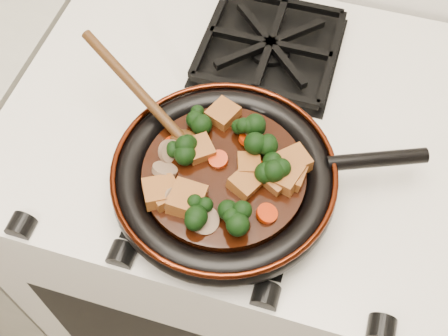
# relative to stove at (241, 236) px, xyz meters

# --- Properties ---
(stove) EXTENTS (0.76, 0.60, 0.90)m
(stove) POSITION_rel_stove_xyz_m (0.00, 0.00, 0.00)
(stove) COLOR silver
(stove) RESTS_ON ground
(burner_grate_front) EXTENTS (0.23, 0.23, 0.03)m
(burner_grate_front) POSITION_rel_stove_xyz_m (0.00, -0.14, 0.46)
(burner_grate_front) COLOR black
(burner_grate_front) RESTS_ON stove
(burner_grate_back) EXTENTS (0.23, 0.23, 0.03)m
(burner_grate_back) POSITION_rel_stove_xyz_m (0.00, 0.14, 0.46)
(burner_grate_back) COLOR black
(burner_grate_back) RESTS_ON stove
(skillet) EXTENTS (0.42, 0.31, 0.05)m
(skillet) POSITION_rel_stove_xyz_m (0.01, -0.15, 0.49)
(skillet) COLOR black
(skillet) RESTS_ON burner_grate_front
(braising_sauce) EXTENTS (0.22, 0.22, 0.02)m
(braising_sauce) POSITION_rel_stove_xyz_m (0.00, -0.15, 0.50)
(braising_sauce) COLOR black
(braising_sauce) RESTS_ON skillet
(tofu_cube_0) EXTENTS (0.04, 0.04, 0.02)m
(tofu_cube_0) POSITION_rel_stove_xyz_m (0.03, -0.13, 0.52)
(tofu_cube_0) COLOR brown
(tofu_cube_0) RESTS_ON braising_sauce
(tofu_cube_1) EXTENTS (0.05, 0.05, 0.02)m
(tofu_cube_1) POSITION_rel_stove_xyz_m (0.07, -0.14, 0.52)
(tofu_cube_1) COLOR brown
(tofu_cube_1) RESTS_ON braising_sauce
(tofu_cube_2) EXTENTS (0.04, 0.04, 0.03)m
(tofu_cube_2) POSITION_rel_stove_xyz_m (0.09, -0.13, 0.52)
(tofu_cube_2) COLOR brown
(tofu_cube_2) RESTS_ON braising_sauce
(tofu_cube_3) EXTENTS (0.05, 0.05, 0.02)m
(tofu_cube_3) POSITION_rel_stove_xyz_m (-0.02, -0.06, 0.52)
(tofu_cube_3) COLOR brown
(tofu_cube_3) RESTS_ON braising_sauce
(tofu_cube_4) EXTENTS (0.05, 0.05, 0.02)m
(tofu_cube_4) POSITION_rel_stove_xyz_m (-0.04, -0.12, 0.52)
(tofu_cube_4) COLOR brown
(tofu_cube_4) RESTS_ON braising_sauce
(tofu_cube_5) EXTENTS (0.05, 0.05, 0.03)m
(tofu_cube_5) POSITION_rel_stove_xyz_m (-0.03, -0.21, 0.52)
(tofu_cube_5) COLOR brown
(tofu_cube_5) RESTS_ON braising_sauce
(tofu_cube_6) EXTENTS (0.05, 0.06, 0.03)m
(tofu_cube_6) POSITION_rel_stove_xyz_m (-0.07, -0.21, 0.52)
(tofu_cube_6) COLOR brown
(tofu_cube_6) RESTS_ON braising_sauce
(tofu_cube_7) EXTENTS (0.06, 0.05, 0.03)m
(tofu_cube_7) POSITION_rel_stove_xyz_m (0.08, -0.13, 0.52)
(tofu_cube_7) COLOR brown
(tofu_cube_7) RESTS_ON braising_sauce
(tofu_cube_8) EXTENTS (0.06, 0.06, 0.02)m
(tofu_cube_8) POSITION_rel_stove_xyz_m (0.09, -0.11, 0.52)
(tofu_cube_8) COLOR brown
(tofu_cube_8) RESTS_ON braising_sauce
(tofu_cube_9) EXTENTS (0.05, 0.05, 0.03)m
(tofu_cube_9) POSITION_rel_stove_xyz_m (0.04, -0.16, 0.52)
(tofu_cube_9) COLOR brown
(tofu_cube_9) RESTS_ON braising_sauce
(tofu_cube_10) EXTENTS (0.05, 0.05, 0.02)m
(tofu_cube_10) POSITION_rel_stove_xyz_m (-0.06, -0.20, 0.52)
(tofu_cube_10) COLOR brown
(tofu_cube_10) RESTS_ON braising_sauce
(broccoli_floret_0) EXTENTS (0.08, 0.09, 0.07)m
(broccoli_floret_0) POSITION_rel_stove_xyz_m (-0.06, -0.13, 0.52)
(broccoli_floret_0) COLOR black
(broccoli_floret_0) RESTS_ON braising_sauce
(broccoli_floret_1) EXTENTS (0.08, 0.08, 0.06)m
(broccoli_floret_1) POSITION_rel_stove_xyz_m (-0.01, -0.22, 0.52)
(broccoli_floret_1) COLOR black
(broccoli_floret_1) RESTS_ON braising_sauce
(broccoli_floret_2) EXTENTS (0.09, 0.09, 0.07)m
(broccoli_floret_2) POSITION_rel_stove_xyz_m (0.07, -0.13, 0.52)
(broccoli_floret_2) COLOR black
(broccoli_floret_2) RESTS_ON braising_sauce
(broccoli_floret_3) EXTENTS (0.08, 0.08, 0.06)m
(broccoli_floret_3) POSITION_rel_stove_xyz_m (-0.05, -0.07, 0.52)
(broccoli_floret_3) COLOR black
(broccoli_floret_3) RESTS_ON braising_sauce
(broccoli_floret_4) EXTENTS (0.09, 0.09, 0.07)m
(broccoli_floret_4) POSITION_rel_stove_xyz_m (0.03, -0.21, 0.52)
(broccoli_floret_4) COLOR black
(broccoli_floret_4) RESTS_ON braising_sauce
(broccoli_floret_5) EXTENTS (0.07, 0.08, 0.07)m
(broccoli_floret_5) POSITION_rel_stove_xyz_m (0.05, -0.10, 0.52)
(broccoli_floret_5) COLOR black
(broccoli_floret_5) RESTS_ON braising_sauce
(broccoli_floret_6) EXTENTS (0.09, 0.09, 0.07)m
(broccoli_floret_6) POSITION_rel_stove_xyz_m (0.02, -0.07, 0.52)
(broccoli_floret_6) COLOR black
(broccoli_floret_6) RESTS_ON braising_sauce
(carrot_coin_0) EXTENTS (0.03, 0.03, 0.02)m
(carrot_coin_0) POSITION_rel_stove_xyz_m (0.06, -0.13, 0.51)
(carrot_coin_0) COLOR #AF2504
(carrot_coin_0) RESTS_ON braising_sauce
(carrot_coin_1) EXTENTS (0.03, 0.03, 0.02)m
(carrot_coin_1) POSITION_rel_stove_xyz_m (0.06, -0.13, 0.51)
(carrot_coin_1) COLOR #AF2504
(carrot_coin_1) RESTS_ON braising_sauce
(carrot_coin_2) EXTENTS (0.03, 0.03, 0.01)m
(carrot_coin_2) POSITION_rel_stove_xyz_m (-0.01, -0.13, 0.51)
(carrot_coin_2) COLOR #AF2504
(carrot_coin_2) RESTS_ON braising_sauce
(carrot_coin_3) EXTENTS (0.03, 0.03, 0.02)m
(carrot_coin_3) POSITION_rel_stove_xyz_m (0.02, -0.09, 0.51)
(carrot_coin_3) COLOR #AF2504
(carrot_coin_3) RESTS_ON braising_sauce
(carrot_coin_4) EXTENTS (0.03, 0.03, 0.02)m
(carrot_coin_4) POSITION_rel_stove_xyz_m (-0.07, -0.12, 0.51)
(carrot_coin_4) COLOR #AF2504
(carrot_coin_4) RESTS_ON braising_sauce
(carrot_coin_5) EXTENTS (0.03, 0.03, 0.01)m
(carrot_coin_5) POSITION_rel_stove_xyz_m (0.08, -0.19, 0.51)
(carrot_coin_5) COLOR #AF2504
(carrot_coin_5) RESTS_ON braising_sauce
(mushroom_slice_0) EXTENTS (0.04, 0.04, 0.03)m
(mushroom_slice_0) POSITION_rel_stove_xyz_m (-0.08, -0.14, 0.52)
(mushroom_slice_0) COLOR #7E6148
(mushroom_slice_0) RESTS_ON braising_sauce
(mushroom_slice_1) EXTENTS (0.04, 0.04, 0.02)m
(mushroom_slice_1) POSITION_rel_stove_xyz_m (0.02, -0.07, 0.52)
(mushroom_slice_1) COLOR #7E6148
(mushroom_slice_1) RESTS_ON braising_sauce
(mushroom_slice_2) EXTENTS (0.04, 0.04, 0.02)m
(mushroom_slice_2) POSITION_rel_stove_xyz_m (-0.07, -0.17, 0.52)
(mushroom_slice_2) COLOR #7E6148
(mushroom_slice_2) RESTS_ON braising_sauce
(mushroom_slice_3) EXTENTS (0.05, 0.05, 0.02)m
(mushroom_slice_3) POSITION_rel_stove_xyz_m (0.00, -0.23, 0.52)
(mushroom_slice_3) COLOR #7E6148
(mushroom_slice_3) RESTS_ON braising_sauce
(mushroom_slice_4) EXTENTS (0.03, 0.04, 0.03)m
(mushroom_slice_4) POSITION_rel_stove_xyz_m (-0.04, -0.21, 0.52)
(mushroom_slice_4) COLOR #7E6148
(mushroom_slice_4) RESTS_ON braising_sauce
(wooden_spoon) EXTENTS (0.14, 0.09, 0.22)m
(wooden_spoon) POSITION_rel_stove_xyz_m (-0.11, -0.09, 0.53)
(wooden_spoon) COLOR #3F230D
(wooden_spoon) RESTS_ON braising_sauce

